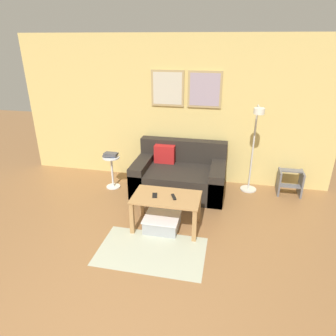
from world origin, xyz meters
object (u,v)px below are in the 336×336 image
couch (180,175)px  side_table (112,170)px  step_stool (290,182)px  book_stack (111,155)px  remote_control (174,197)px  storage_bin (162,222)px  cell_phone (155,195)px  coffee_table (166,203)px  floor_lamp (254,145)px

couch → side_table: (-1.18, -0.15, 0.06)m
couch → step_stool: 1.87m
book_stack → step_stool: size_ratio=0.62×
side_table → remote_control: bearing=-38.0°
storage_bin → cell_phone: cell_phone is taller
storage_bin → step_stool: (1.89, 1.43, 0.13)m
side_table → book_stack: size_ratio=2.19×
side_table → remote_control: side_table is taller
coffee_table → step_stool: (1.84, 1.38, -0.16)m
couch → book_stack: 1.25m
coffee_table → remote_control: remote_control is taller
storage_bin → book_stack: (-1.16, 1.07, 0.51)m
coffee_table → remote_control: (0.10, -0.01, 0.11)m
coffee_table → book_stack: 1.60m
couch → book_stack: (-1.19, -0.13, 0.33)m
remote_control → step_stool: remote_control is taller
coffee_table → cell_phone: bearing=-177.6°
side_table → cell_phone: 1.46m
couch → cell_phone: size_ratio=10.99×
floor_lamp → step_stool: 0.94m
storage_bin → book_stack: bearing=137.2°
remote_control → side_table: bearing=118.1°
couch → remote_control: 1.19m
couch → coffee_table: size_ratio=1.67×
coffee_table → cell_phone: cell_phone is taller
coffee_table → cell_phone: (-0.16, -0.01, 0.10)m
coffee_table → floor_lamp: 1.80m
coffee_table → floor_lamp: size_ratio=0.61×
storage_bin → remote_control: remote_control is taller
side_table → book_stack: 0.27m
step_stool → couch: bearing=-173.1°
cell_phone → floor_lamp: bearing=30.6°
step_stool → remote_control: bearing=-141.3°
cell_phone → book_stack: bearing=122.3°
floor_lamp → remote_control: size_ratio=10.07×
side_table → couch: bearing=7.1°
floor_lamp → coffee_table: bearing=-132.7°
storage_bin → step_stool: step_stool is taller
coffee_table → step_stool: bearing=37.0°
remote_control → cell_phone: size_ratio=1.07×
step_stool → book_stack: bearing=-173.3°
floor_lamp → step_stool: floor_lamp is taller
book_stack → remote_control: bearing=-38.2°
step_stool → storage_bin: bearing=-142.9°
step_stool → coffee_table: bearing=-143.0°
remote_control → step_stool: bearing=14.8°
floor_lamp → storage_bin: bearing=-132.9°
book_stack → step_stool: (3.05, 0.36, -0.38)m
coffee_table → cell_phone: 0.19m
floor_lamp → book_stack: floor_lamp is taller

